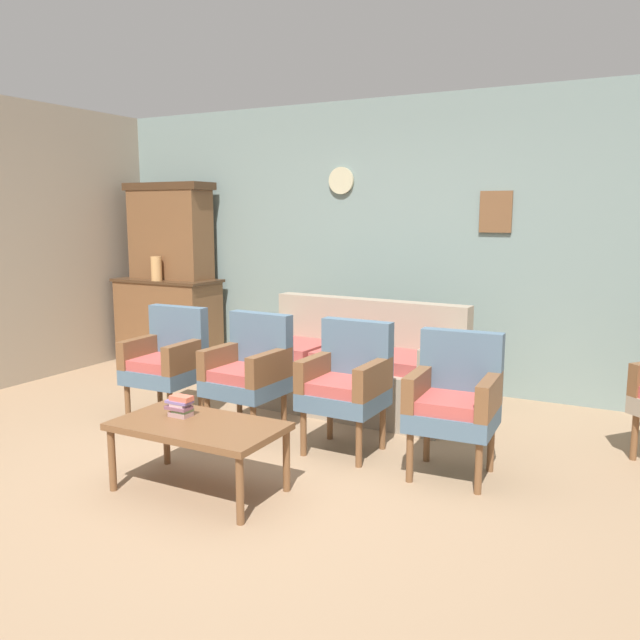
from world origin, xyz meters
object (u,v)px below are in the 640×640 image
object	(u,v)px
armchair_by_doorway	(347,381)
book_stack_on_table	(180,406)
armchair_near_couch_end	(249,369)
armchair_near_cabinet	(167,359)
vase_on_cabinet	(156,269)
coffee_table	(198,430)
side_cabinet	(169,321)
armchair_row_middle	(455,398)
floral_couch	(354,370)

from	to	relation	value
armchair_by_doorway	book_stack_on_table	size ratio (longest dim) A/B	5.59
armchair_near_couch_end	armchair_near_cabinet	bearing A→B (deg)	-178.94
vase_on_cabinet	armchair_by_doorway	distance (m)	3.24
armchair_by_doorway	armchair_near_cabinet	bearing A→B (deg)	-178.20
vase_on_cabinet	coffee_table	xyz separation A→B (m)	(2.41, -2.38, -0.68)
armchair_near_couch_end	armchair_by_doorway	size ratio (longest dim) A/B	1.00
book_stack_on_table	coffee_table	bearing A→B (deg)	-17.28
side_cabinet	book_stack_on_table	world-z (taller)	side_cabinet
armchair_near_cabinet	armchair_row_middle	xyz separation A→B (m)	(2.34, -0.02, 0.00)
side_cabinet	vase_on_cabinet	bearing A→B (deg)	-84.47
vase_on_cabinet	floral_couch	distance (m)	2.64
armchair_near_couch_end	coffee_table	size ratio (longest dim) A/B	0.90
coffee_table	book_stack_on_table	distance (m)	0.21
side_cabinet	coffee_table	xyz separation A→B (m)	(2.43, -2.56, -0.09)
armchair_near_couch_end	armchair_row_middle	bearing A→B (deg)	-1.19
book_stack_on_table	armchair_near_couch_end	bearing A→B (deg)	98.04
side_cabinet	coffee_table	bearing A→B (deg)	-46.47
armchair_near_couch_end	book_stack_on_table	distance (m)	0.95
armchair_by_doorway	armchair_row_middle	bearing A→B (deg)	-4.93
side_cabinet	armchair_near_couch_end	xyz separation A→B (m)	(2.12, -1.57, 0.03)
vase_on_cabinet	floral_couch	xyz separation A→B (m)	(2.51, -0.40, -0.73)
armchair_near_couch_end	coffee_table	distance (m)	1.05
floral_couch	armchair_near_cabinet	size ratio (longest dim) A/B	2.04
armchair_near_couch_end	coffee_table	world-z (taller)	armchair_near_couch_end
side_cabinet	book_stack_on_table	distance (m)	3.37
armchair_near_cabinet	armchair_near_couch_end	world-z (taller)	same
coffee_table	armchair_row_middle	bearing A→B (deg)	37.35
coffee_table	vase_on_cabinet	bearing A→B (deg)	135.44
floral_couch	armchair_near_cabinet	xyz separation A→B (m)	(-1.17, -1.00, 0.17)
side_cabinet	floral_couch	world-z (taller)	side_cabinet
vase_on_cabinet	armchair_row_middle	size ratio (longest dim) A/B	0.29
floral_couch	coffee_table	size ratio (longest dim) A/B	1.84
armchair_near_cabinet	armchair_near_couch_end	xyz separation A→B (m)	(0.77, 0.01, 0.00)
side_cabinet	armchair_near_couch_end	size ratio (longest dim) A/B	1.28
floral_couch	coffee_table	world-z (taller)	floral_couch
floral_couch	vase_on_cabinet	bearing A→B (deg)	170.95
armchair_near_cabinet	armchair_by_doorway	size ratio (longest dim) A/B	1.00
armchair_row_middle	coffee_table	world-z (taller)	armchair_row_middle
armchair_near_cabinet	armchair_row_middle	bearing A→B (deg)	-0.45
floral_couch	book_stack_on_table	distance (m)	1.95
floral_couch	armchair_near_cabinet	world-z (taller)	same
floral_couch	armchair_near_couch_end	world-z (taller)	same
armchair_near_cabinet	vase_on_cabinet	bearing A→B (deg)	133.66
armchair_near_cabinet	floral_couch	bearing A→B (deg)	40.45
armchair_near_cabinet	armchair_row_middle	size ratio (longest dim) A/B	1.00
armchair_row_middle	book_stack_on_table	size ratio (longest dim) A/B	5.59
coffee_table	book_stack_on_table	size ratio (longest dim) A/B	6.21
armchair_row_middle	side_cabinet	bearing A→B (deg)	156.55
armchair_near_cabinet	side_cabinet	bearing A→B (deg)	130.54
side_cabinet	book_stack_on_table	size ratio (longest dim) A/B	7.17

